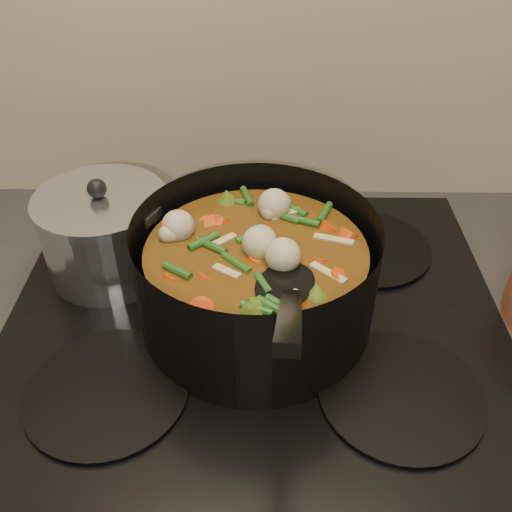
{
  "coord_description": "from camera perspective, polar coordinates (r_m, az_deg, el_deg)",
  "views": [
    {
      "loc": [
        0.01,
        1.41,
        1.43
      ],
      "look_at": [
        0.0,
        1.92,
        1.03
      ],
      "focal_mm": 40.0,
      "sensor_mm": 36.0,
      "label": 1
    }
  ],
  "objects": [
    {
      "name": "stovetop",
      "position": [
        0.73,
        -0.08,
        -6.01
      ],
      "size": [
        0.62,
        0.54,
        0.03
      ],
      "color": "black",
      "rests_on": "counter"
    },
    {
      "name": "stockpot",
      "position": [
        0.67,
        0.03,
        -2.18
      ],
      "size": [
        0.35,
        0.42,
        0.21
      ],
      "rotation": [
        0.0,
        0.0,
        -0.27
      ],
      "color": "black",
      "rests_on": "stovetop"
    },
    {
      "name": "counter",
      "position": [
        1.11,
        -0.06,
        -23.44
      ],
      "size": [
        2.64,
        0.64,
        0.91
      ],
      "color": "brown",
      "rests_on": "ground"
    },
    {
      "name": "saucepan",
      "position": [
        0.78,
        -14.79,
        2.21
      ],
      "size": [
        0.17,
        0.17,
        0.14
      ],
      "rotation": [
        0.0,
        0.0,
        0.22
      ],
      "color": "silver",
      "rests_on": "stovetop"
    }
  ]
}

